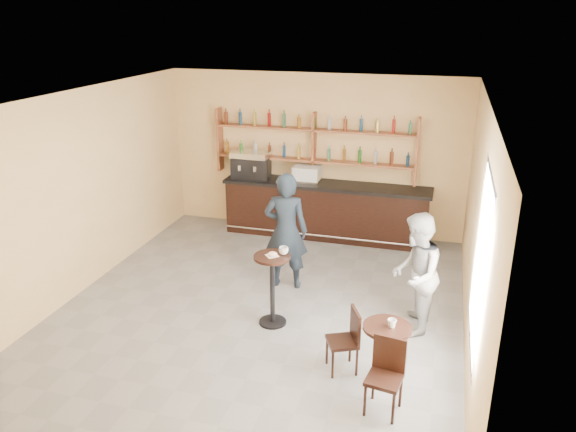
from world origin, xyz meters
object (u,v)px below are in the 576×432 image
(cafe_table, at_px, (386,353))
(chair_west, at_px, (342,341))
(pastry_case, at_px, (307,174))
(pedestal_table, at_px, (272,290))
(bar_counter, at_px, (326,210))
(chair_south, at_px, (384,378))
(man_main, at_px, (286,231))
(espresso_machine, at_px, (251,165))
(patron_second, at_px, (415,274))

(cafe_table, relative_size, chair_west, 0.90)
(pastry_case, distance_m, pedestal_table, 3.62)
(pastry_case, xyz_separation_m, pedestal_table, (0.38, -3.52, -0.73))
(bar_counter, height_order, chair_south, bar_counter)
(bar_counter, distance_m, man_main, 2.35)
(chair_west, relative_size, chair_south, 0.95)
(pedestal_table, xyz_separation_m, chair_south, (1.78, -1.50, -0.10))
(bar_counter, xyz_separation_m, cafe_table, (1.71, -4.42, -0.18))
(pedestal_table, bearing_deg, cafe_table, -27.39)
(espresso_machine, xyz_separation_m, chair_west, (2.73, -4.37, -0.96))
(pedestal_table, height_order, patron_second, patron_second)
(espresso_machine, relative_size, pedestal_table, 0.70)
(espresso_machine, height_order, patron_second, patron_second)
(espresso_machine, relative_size, cafe_table, 1.00)
(bar_counter, bearing_deg, pastry_case, 180.00)
(bar_counter, bearing_deg, chair_west, -75.10)
(cafe_table, distance_m, chair_west, 0.55)
(bar_counter, distance_m, pedestal_table, 3.52)
(pastry_case, bearing_deg, cafe_table, -67.21)
(espresso_machine, xyz_separation_m, chair_south, (3.33, -5.02, -0.94))
(bar_counter, distance_m, cafe_table, 4.74)
(patron_second, bearing_deg, chair_west, -30.86)
(bar_counter, height_order, espresso_machine, espresso_machine)
(cafe_table, xyz_separation_m, chair_south, (0.05, -0.60, 0.06))
(pedestal_table, relative_size, chair_west, 1.28)
(pedestal_table, distance_m, cafe_table, 1.96)
(chair_south, bearing_deg, cafe_table, 103.95)
(bar_counter, distance_m, chair_west, 4.52)
(pastry_case, distance_m, cafe_table, 4.98)
(cafe_table, bearing_deg, man_main, 131.61)
(espresso_machine, bearing_deg, chair_west, -65.64)
(cafe_table, xyz_separation_m, patron_second, (0.23, 1.26, 0.51))
(cafe_table, xyz_separation_m, chair_west, (-0.55, 0.05, 0.04))
(pastry_case, relative_size, chair_west, 0.63)
(bar_counter, bearing_deg, espresso_machine, 180.00)
(pastry_case, height_order, patron_second, patron_second)
(espresso_machine, height_order, pedestal_table, espresso_machine)
(pastry_case, bearing_deg, pedestal_table, -86.61)
(espresso_machine, bearing_deg, bar_counter, -7.61)
(pastry_case, distance_m, patron_second, 3.96)
(man_main, bearing_deg, chair_west, 116.53)
(pastry_case, bearing_deg, bar_counter, -2.77)
(bar_counter, xyz_separation_m, patron_second, (1.95, -3.16, 0.33))
(espresso_machine, distance_m, patron_second, 4.75)
(bar_counter, relative_size, man_main, 2.11)
(man_main, xyz_separation_m, chair_west, (1.33, -2.07, -0.55))
(espresso_machine, bearing_deg, patron_second, -49.62)
(pastry_case, xyz_separation_m, patron_second, (2.35, -3.16, -0.39))
(bar_counter, relative_size, pastry_case, 7.71)
(bar_counter, relative_size, chair_south, 4.65)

